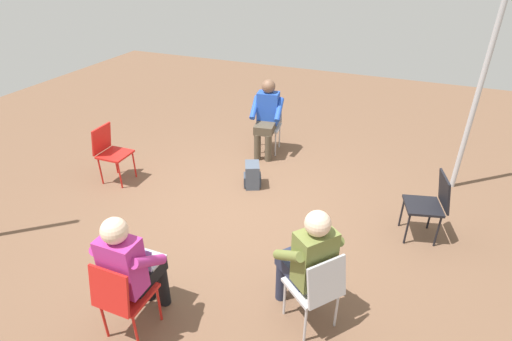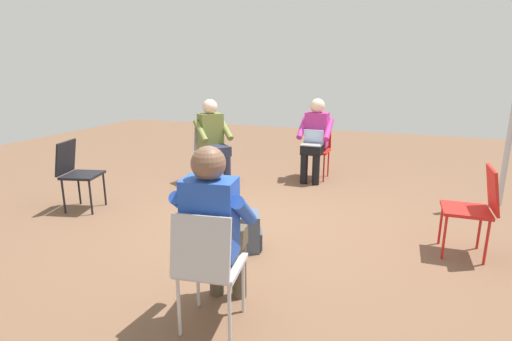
# 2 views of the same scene
# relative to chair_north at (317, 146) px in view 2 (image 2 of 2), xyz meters

# --- Properties ---
(ground_plane) EXTENTS (14.00, 14.00, 0.00)m
(ground_plane) POSITION_rel_chair_north_xyz_m (-0.14, -2.12, -0.50)
(ground_plane) COLOR brown
(chair_north) EXTENTS (0.40, 0.44, 0.85)m
(chair_north) POSITION_rel_chair_north_xyz_m (0.00, 0.00, 0.00)
(chair_north) COLOR red
(chair_north) RESTS_ON ground
(chair_northwest) EXTENTS (0.58, 0.58, 0.85)m
(chair_northwest) POSITION_rel_chair_north_xyz_m (-1.51, -0.72, 0.00)
(chair_northwest) COLOR #B7B7BC
(chair_northwest) RESTS_ON ground
(chair_south) EXTENTS (0.45, 0.49, 0.85)m
(chair_south) POSITION_rel_chair_north_xyz_m (0.17, -4.01, 0.00)
(chair_south) COLOR #B7B7BC
(chair_south) RESTS_ON ground
(chair_west) EXTENTS (0.52, 0.49, 0.85)m
(chair_west) POSITION_rel_chair_north_xyz_m (-2.39, -2.49, 0.00)
(chair_west) COLOR black
(chair_west) RESTS_ON ground
(chair_east) EXTENTS (0.45, 0.41, 0.85)m
(chair_east) POSITION_rel_chair_north_xyz_m (1.93, -2.17, 0.00)
(chair_east) COLOR red
(chair_east) RESTS_ON ground
(person_with_laptop) EXTENTS (0.49, 0.52, 1.24)m
(person_with_laptop) POSITION_rel_chair_north_xyz_m (-0.00, -0.17, 0.20)
(person_with_laptop) COLOR black
(person_with_laptop) RESTS_ON ground
(person_in_blue) EXTENTS (0.54, 0.55, 1.24)m
(person_in_blue) POSITION_rel_chair_north_xyz_m (0.15, -3.84, 0.20)
(person_in_blue) COLOR #4C4233
(person_in_blue) RESTS_ON ground
(person_in_olive) EXTENTS (0.63, 0.63, 1.24)m
(person_in_olive) POSITION_rel_chair_north_xyz_m (-1.38, -0.83, 0.20)
(person_in_olive) COLOR #23283D
(person_in_olive) RESTS_ON ground
(backpack_near_laptop_user) EXTENTS (0.31, 0.34, 0.36)m
(backpack_near_laptop_user) POSITION_rel_chair_north_xyz_m (-0.04, -2.78, -0.34)
(backpack_near_laptop_user) COLOR #475160
(backpack_near_laptop_user) RESTS_ON ground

